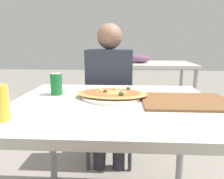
% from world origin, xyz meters
% --- Properties ---
extents(dining_table, '(1.05, 0.89, 0.73)m').
position_xyz_m(dining_table, '(0.00, 0.00, 0.65)').
color(dining_table, silver).
rests_on(dining_table, ground_plane).
extents(chair_far_seated, '(0.40, 0.40, 0.87)m').
position_xyz_m(chair_far_seated, '(-0.06, 0.77, 0.49)').
color(chair_far_seated, '#3F2D1E').
rests_on(chair_far_seated, ground_plane).
extents(person_seated, '(0.36, 0.30, 1.17)m').
position_xyz_m(person_seated, '(-0.06, 0.66, 0.69)').
color(person_seated, '#2D2D38').
rests_on(person_seated, ground_plane).
extents(pizza_main, '(0.41, 0.33, 0.05)m').
position_xyz_m(pizza_main, '(-0.01, 0.09, 0.75)').
color(pizza_main, white).
rests_on(pizza_main, dining_table).
extents(soda_can, '(0.07, 0.07, 0.12)m').
position_xyz_m(soda_can, '(-0.33, 0.15, 0.79)').
color(soda_can, '#197233').
rests_on(soda_can, dining_table).
extents(serving_tray, '(0.44, 0.33, 0.01)m').
position_xyz_m(serving_tray, '(0.37, 0.02, 0.73)').
color(serving_tray, brown).
rests_on(serving_tray, dining_table).
extents(background_table, '(1.10, 0.80, 0.85)m').
position_xyz_m(background_table, '(0.45, 2.16, 0.67)').
color(background_table, silver).
rests_on(background_table, ground_plane).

